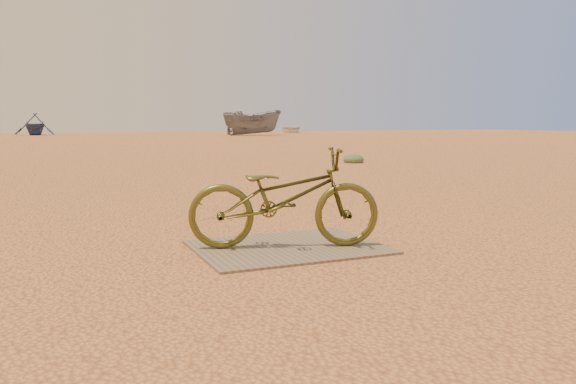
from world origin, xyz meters
name	(u,v)px	position (x,y,z in m)	size (l,w,h in m)	color
ground	(234,239)	(0.00, 0.00, 0.00)	(120.00, 120.00, 0.00)	#DF884F
plywood_board	(288,247)	(0.33, -0.58, 0.01)	(1.68, 1.26, 0.02)	#776850
bicycle	(284,198)	(0.29, -0.60, 0.48)	(0.60, 1.73, 0.91)	#4E4D1C
boat_far_left	(35,124)	(-2.32, 48.98, 0.98)	(3.22, 3.73, 1.96)	navy
boat_mid_right	(253,123)	(14.96, 40.73, 1.10)	(2.14, 5.68, 2.20)	slate
boat_far_right	(291,128)	(22.81, 50.43, 0.45)	(3.10, 4.33, 0.90)	silver
kale_b	(354,163)	(6.39, 8.66, 0.00)	(0.59, 0.59, 0.32)	#5A7650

